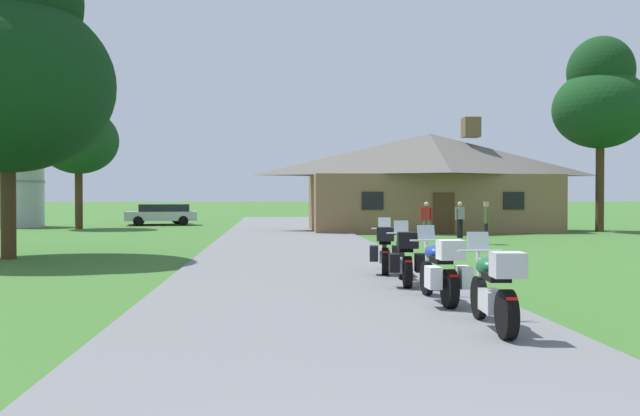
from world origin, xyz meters
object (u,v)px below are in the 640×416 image
Objects in this scene: metal_silo_distant at (14,175)px; parked_silver_suv_far_left at (162,214)px; bystander_gray_shirt_near_lodge at (460,218)px; tree_left_far at (78,131)px; bystander_olive_shirt_by_tree at (486,220)px; motorcycle_black_third_in_row at (405,258)px; motorcycle_blue_second_in_row at (441,271)px; tree_left_near at (7,58)px; motorcycle_yellow_farthest_in_row at (385,250)px; parked_silver_sedan_far_left at (158,215)px; bystander_red_shirt_beside_signpost at (426,218)px; tree_right_of_lodge at (600,98)px; motorcycle_green_nearest_to_camera at (495,290)px.

metal_silo_distant is 1.36× the size of parked_silver_suv_far_left.
tree_left_far is (-19.90, 10.13, 4.80)m from bystander_gray_shirt_near_lodge.
motorcycle_black_third_in_row is at bearing 174.56° from bystander_olive_shirt_by_tree.
motorcycle_blue_second_in_row is 34.96m from parked_silver_suv_far_left.
tree_left_far is 1.34× the size of metal_silo_distant.
tree_left_near reaches higher than bystander_gray_shirt_near_lodge.
parked_silver_sedan_far_left is at bearing 117.88° from motorcycle_yellow_farthest_in_row.
bystander_red_shirt_beside_signpost is (-1.76, -0.86, 0.00)m from bystander_gray_shirt_near_lodge.
metal_silo_distant is (-8.07, 22.18, -2.79)m from tree_left_near.
bystander_gray_shirt_near_lodge is at bearing 17.82° from bystander_olive_shirt_by_tree.
motorcycle_black_third_in_row is 34.66m from parked_silver_sedan_far_left.
motorcycle_yellow_farthest_in_row is 30.47m from parked_silver_suv_far_left.
motorcycle_yellow_farthest_in_row is 13.91m from bystander_red_shirt_beside_signpost.
bystander_red_shirt_beside_signpost reaches higher than motorcycle_black_third_in_row.
motorcycle_blue_second_in_row is 28.65m from tree_right_of_lodge.
tree_left_far is (-14.28, 31.23, 5.11)m from motorcycle_green_nearest_to_camera.
bystander_gray_shirt_near_lodge is 0.16× the size of tree_right_of_lodge.
bystander_red_shirt_beside_signpost is 20.95m from parked_silver_suv_far_left.
motorcycle_blue_second_in_row is 0.20× the size of tree_right_of_lodge.
motorcycle_yellow_farthest_in_row is 0.32× the size of metal_silo_distant.
bystander_red_shirt_beside_signpost is at bearing -145.68° from parked_silver_suv_far_left.
bystander_gray_shirt_near_lodge is 4.14m from bystander_olive_shirt_by_tree.
motorcycle_green_nearest_to_camera is 0.32× the size of metal_silo_distant.
tree_left_far is at bearing 137.18° from parked_silver_sedan_far_left.
tree_right_of_lodge reaches higher than motorcycle_blue_second_in_row.
parked_silver_sedan_far_left is at bearing 23.78° from metal_silo_distant.
bystander_gray_shirt_near_lodge is (5.92, 14.14, 0.32)m from motorcycle_yellow_farthest_in_row.
motorcycle_green_nearest_to_camera is 39.30m from parked_silver_sedan_far_left.
parked_silver_sedan_far_left is (8.26, 3.64, -2.64)m from metal_silo_distant.
tree_right_of_lodge reaches higher than tree_left_far.
motorcycle_black_third_in_row is (-0.26, 4.76, -0.01)m from motorcycle_green_nearest_to_camera.
motorcycle_yellow_farthest_in_row is (-0.17, 4.66, 0.00)m from motorcycle_blue_second_in_row.
tree_right_of_lodge is 1.60× the size of metal_silo_distant.
motorcycle_blue_second_in_row is 0.43× the size of parked_silver_suv_far_left.
bystander_gray_shirt_near_lodge is at bearing -150.22° from parked_silver_sedan_far_left.
tree_left_far is (-14.02, 26.47, 5.12)m from motorcycle_black_third_in_row.
bystander_olive_shirt_by_tree reaches higher than bystander_gray_shirt_near_lodge.
motorcycle_green_nearest_to_camera is 21.84m from bystander_gray_shirt_near_lodge.
bystander_olive_shirt_by_tree is (1.62, -3.28, 0.02)m from bystander_red_shirt_beside_signpost.
bystander_olive_shirt_by_tree is (5.78, 9.99, 0.34)m from motorcycle_yellow_farthest_in_row.
tree_left_far is (-18.13, 10.99, 4.80)m from bystander_red_shirt_beside_signpost.
bystander_red_shirt_beside_signpost is at bearing 81.72° from motorcycle_yellow_farthest_in_row.
tree_left_far reaches higher than parked_silver_sedan_far_left.
tree_left_far reaches higher than bystander_red_shirt_beside_signpost.
motorcycle_green_nearest_to_camera is at bearing -47.49° from tree_left_near.
motorcycle_black_third_in_row is 34.98m from metal_silo_distant.
tree_left_near is 24.42m from parked_silver_suv_far_left.
motorcycle_green_nearest_to_camera is at bearing -88.03° from motorcycle_blue_second_in_row.
tree_left_near is (-14.82, -8.27, 5.14)m from bystander_red_shirt_beside_signpost.
parked_silver_sedan_far_left is at bearing 89.58° from tree_left_near.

